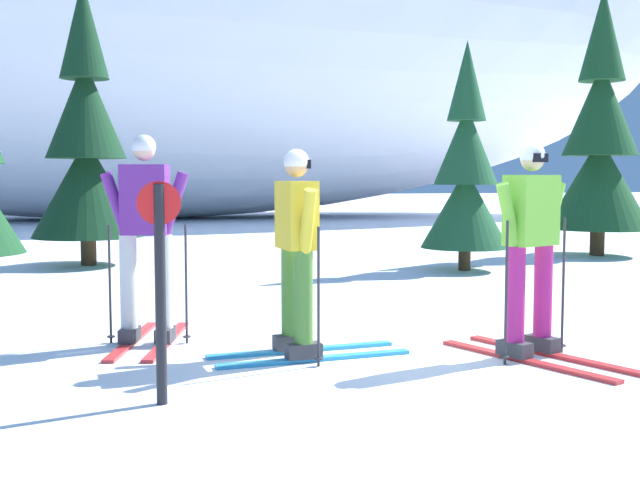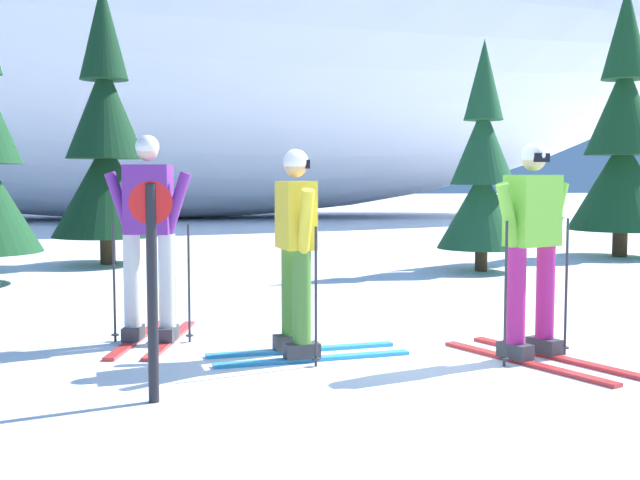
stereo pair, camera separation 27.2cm
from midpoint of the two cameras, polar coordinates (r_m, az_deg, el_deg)
The scene contains 8 objects.
ground_plane at distance 6.63m, azimuth 3.74°, elevation -8.24°, with size 120.00×120.00×0.00m, color white.
skier_yellow_jacket at distance 6.36m, azimuth -2.87°, elevation -0.63°, with size 1.66×0.82×1.70m.
skier_lime_jacket at distance 6.54m, azimuth 13.96°, elevation -0.38°, with size 1.03×1.75×1.75m.
skier_purple_jacket at distance 7.02m, azimuth -13.63°, elevation 0.33°, with size 0.83×1.67×1.84m.
pine_tree_center_left at distance 13.67m, azimuth -17.18°, elevation 6.49°, with size 1.82×1.82×4.72m.
pine_tree_center_right at distance 12.51m, azimuth 9.92°, elevation 4.66°, with size 1.39×1.39×3.59m.
pine_tree_far_right at distance 15.57m, azimuth 19.19°, elevation 6.57°, with size 1.92×1.92×4.97m.
trail_marker_post at distance 5.17m, azimuth -13.02°, elevation -2.74°, with size 0.28×0.07×1.45m.
Camera 1 is at (-2.22, -6.08, 1.47)m, focal length 44.05 mm.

